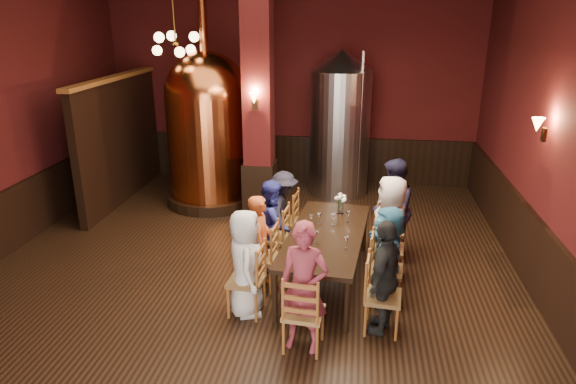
# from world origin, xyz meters

# --- Properties ---
(room) EXTENTS (10.00, 10.02, 4.50)m
(room) POSITION_xyz_m (0.00, 0.00, 2.25)
(room) COLOR black
(room) RESTS_ON ground
(wainscot_right) EXTENTS (0.08, 9.90, 1.00)m
(wainscot_right) POSITION_xyz_m (3.96, 0.00, 0.50)
(wainscot_right) COLOR black
(wainscot_right) RESTS_ON ground
(wainscot_back) EXTENTS (7.90, 0.08, 1.00)m
(wainscot_back) POSITION_xyz_m (0.00, 4.96, 0.50)
(wainscot_back) COLOR black
(wainscot_back) RESTS_ON ground
(column) EXTENTS (0.58, 0.58, 4.50)m
(column) POSITION_xyz_m (-0.30, 2.80, 2.25)
(column) COLOR #450E11
(column) RESTS_ON ground
(partition) EXTENTS (0.22, 3.50, 2.40)m
(partition) POSITION_xyz_m (-3.20, 3.20, 1.20)
(partition) COLOR black
(partition) RESTS_ON ground
(pendant_cluster) EXTENTS (0.90, 0.90, 1.70)m
(pendant_cluster) POSITION_xyz_m (-1.80, 2.90, 3.10)
(pendant_cluster) COLOR #A57226
(pendant_cluster) RESTS_ON room
(sconce_wall) EXTENTS (0.20, 0.20, 0.36)m
(sconce_wall) POSITION_xyz_m (3.90, 0.80, 2.20)
(sconce_wall) COLOR black
(sconce_wall) RESTS_ON room
(sconce_column) EXTENTS (0.20, 0.20, 0.36)m
(sconce_column) POSITION_xyz_m (-0.30, 2.50, 2.20)
(sconce_column) COLOR black
(sconce_column) RESTS_ON column
(dining_table) EXTENTS (1.21, 2.48, 0.75)m
(dining_table) POSITION_xyz_m (1.11, 0.31, 0.69)
(dining_table) COLOR black
(dining_table) RESTS_ON ground
(chair_0) EXTENTS (0.50, 0.50, 0.92)m
(chair_0) POSITION_xyz_m (0.18, -0.61, 0.46)
(chair_0) COLOR #954F25
(chair_0) RESTS_ON ground
(person_0) EXTENTS (0.60, 0.77, 1.40)m
(person_0) POSITION_xyz_m (0.18, -0.61, 0.70)
(person_0) COLOR silver
(person_0) RESTS_ON ground
(chair_1) EXTENTS (0.50, 0.50, 0.92)m
(chair_1) POSITION_xyz_m (0.24, 0.06, 0.46)
(chair_1) COLOR #954F25
(chair_1) RESTS_ON ground
(person_1) EXTENTS (0.36, 0.51, 1.35)m
(person_1) POSITION_xyz_m (0.24, 0.06, 0.67)
(person_1) COLOR #B84A1F
(person_1) RESTS_ON ground
(chair_2) EXTENTS (0.50, 0.50, 0.92)m
(chair_2) POSITION_xyz_m (0.30, 0.71, 0.46)
(chair_2) COLOR #954F25
(chair_2) RESTS_ON ground
(person_2) EXTENTS (0.39, 0.69, 1.35)m
(person_2) POSITION_xyz_m (0.30, 0.71, 0.67)
(person_2) COLOR navy
(person_2) RESTS_ON ground
(chair_3) EXTENTS (0.50, 0.50, 0.92)m
(chair_3) POSITION_xyz_m (0.36, 1.38, 0.46)
(chair_3) COLOR #954F25
(chair_3) RESTS_ON ground
(person_3) EXTENTS (0.51, 0.84, 1.28)m
(person_3) POSITION_xyz_m (0.36, 1.38, 0.64)
(person_3) COLOR black
(person_3) RESTS_ON ground
(chair_4) EXTENTS (0.50, 0.50, 0.92)m
(chair_4) POSITION_xyz_m (1.87, -0.77, 0.46)
(chair_4) COLOR #954F25
(chair_4) RESTS_ON ground
(person_4) EXTENTS (0.62, 0.91, 1.43)m
(person_4) POSITION_xyz_m (1.87, -0.77, 0.72)
(person_4) COLOR black
(person_4) RESTS_ON ground
(chair_5) EXTENTS (0.50, 0.50, 0.92)m
(chair_5) POSITION_xyz_m (1.93, -0.10, 0.46)
(chair_5) COLOR #954F25
(chair_5) RESTS_ON ground
(person_5) EXTENTS (0.47, 1.27, 1.35)m
(person_5) POSITION_xyz_m (1.93, -0.10, 0.67)
(person_5) COLOR teal
(person_5) RESTS_ON ground
(chair_6) EXTENTS (0.50, 0.50, 0.92)m
(chair_6) POSITION_xyz_m (1.99, 0.56, 0.46)
(chair_6) COLOR #954F25
(chair_6) RESTS_ON ground
(person_6) EXTENTS (0.51, 0.76, 1.53)m
(person_6) POSITION_xyz_m (1.99, 0.56, 0.77)
(person_6) COLOR silver
(person_6) RESTS_ON ground
(chair_7) EXTENTS (0.50, 0.50, 0.92)m
(chair_7) POSITION_xyz_m (2.05, 1.23, 0.46)
(chair_7) COLOR #954F25
(chair_7) RESTS_ON ground
(person_7) EXTENTS (0.46, 0.81, 1.58)m
(person_7) POSITION_xyz_m (2.05, 1.23, 0.79)
(person_7) COLOR #1B1933
(person_7) RESTS_ON ground
(chair_8) EXTENTS (0.50, 0.50, 0.92)m
(chair_8) POSITION_xyz_m (0.97, -1.24, 0.46)
(chair_8) COLOR #954F25
(chair_8) RESTS_ON ground
(person_8) EXTENTS (0.62, 0.46, 1.54)m
(person_8) POSITION_xyz_m (0.97, -1.24, 0.77)
(person_8) COLOR maroon
(person_8) RESTS_ON ground
(copper_kettle) EXTENTS (2.05, 2.05, 4.21)m
(copper_kettle) POSITION_xyz_m (-1.38, 3.25, 1.53)
(copper_kettle) COLOR black
(copper_kettle) RESTS_ON ground
(steel_vessel) EXTENTS (1.33, 1.33, 2.95)m
(steel_vessel) POSITION_xyz_m (1.11, 4.17, 1.48)
(steel_vessel) COLOR #B2B2B7
(steel_vessel) RESTS_ON ground
(rose_vase) EXTENTS (0.19, 0.19, 0.32)m
(rose_vase) POSITION_xyz_m (1.27, 1.09, 0.96)
(rose_vase) COLOR white
(rose_vase) RESTS_ON dining_table
(wine_glass_0) EXTENTS (0.07, 0.07, 0.17)m
(wine_glass_0) POSITION_xyz_m (1.19, 0.61, 0.83)
(wine_glass_0) COLOR white
(wine_glass_0) RESTS_ON dining_table
(wine_glass_1) EXTENTS (0.07, 0.07, 0.17)m
(wine_glass_1) POSITION_xyz_m (0.99, 0.63, 0.83)
(wine_glass_1) COLOR white
(wine_glass_1) RESTS_ON dining_table
(wine_glass_2) EXTENTS (0.07, 0.07, 0.17)m
(wine_glass_2) POSITION_xyz_m (1.39, 0.75, 0.83)
(wine_glass_2) COLOR white
(wine_glass_2) RESTS_ON dining_table
(wine_glass_3) EXTENTS (0.07, 0.07, 0.17)m
(wine_glass_3) POSITION_xyz_m (0.99, -0.03, 0.83)
(wine_glass_3) COLOR white
(wine_glass_3) RESTS_ON dining_table
(wine_glass_4) EXTENTS (0.07, 0.07, 0.17)m
(wine_glass_4) POSITION_xyz_m (0.79, 0.29, 0.83)
(wine_glass_4) COLOR white
(wine_glass_4) RESTS_ON dining_table
(wine_glass_5) EXTENTS (0.07, 0.07, 0.17)m
(wine_glass_5) POSITION_xyz_m (0.88, 0.54, 0.83)
(wine_glass_5) COLOR white
(wine_glass_5) RESTS_ON dining_table
(wine_glass_6) EXTENTS (0.07, 0.07, 0.17)m
(wine_glass_6) POSITION_xyz_m (1.41, -0.13, 0.83)
(wine_glass_6) COLOR white
(wine_glass_6) RESTS_ON dining_table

